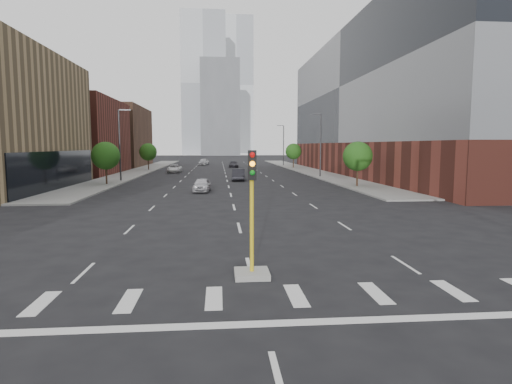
{
  "coord_description": "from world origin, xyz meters",
  "views": [
    {
      "loc": [
        -1.13,
        -5.47,
        4.55
      ],
      "look_at": [
        0.53,
        13.34,
        2.5
      ],
      "focal_mm": 30.0,
      "sensor_mm": 36.0,
      "label": 1
    }
  ],
  "objects": [
    {
      "name": "sidewalk_left_far",
      "position": [
        -15.0,
        74.0,
        0.07
      ],
      "size": [
        5.0,
        92.0,
        0.15
      ],
      "primitive_type": "cube",
      "color": "gray",
      "rests_on": "ground"
    },
    {
      "name": "sidewalk_right_far",
      "position": [
        15.0,
        74.0,
        0.07
      ],
      "size": [
        5.0,
        92.0,
        0.15
      ],
      "primitive_type": "cube",
      "color": "gray",
      "rests_on": "ground"
    },
    {
      "name": "building_left_far_a",
      "position": [
        -27.5,
        66.0,
        6.0
      ],
      "size": [
        20.0,
        22.0,
        12.0
      ],
      "primitive_type": "cube",
      "color": "brown",
      "rests_on": "ground"
    },
    {
      "name": "building_left_far_b",
      "position": [
        -27.5,
        92.0,
        6.5
      ],
      "size": [
        20.0,
        24.0,
        13.0
      ],
      "primitive_type": "cube",
      "color": "brown",
      "rests_on": "ground"
    },
    {
      "name": "building_right_main",
      "position": [
        29.5,
        60.0,
        11.0
      ],
      "size": [
        24.0,
        70.0,
        22.0
      ],
      "color": "brown",
      "rests_on": "ground"
    },
    {
      "name": "tower_left",
      "position": [
        -8.0,
        220.0,
        35.0
      ],
      "size": [
        22.0,
        22.0,
        70.0
      ],
      "primitive_type": "cube",
      "color": "#B2B7BC",
      "rests_on": "ground"
    },
    {
      "name": "tower_right",
      "position": [
        10.0,
        260.0,
        40.0
      ],
      "size": [
        20.0,
        20.0,
        80.0
      ],
      "primitive_type": "cube",
      "color": "#B2B7BC",
      "rests_on": "ground"
    },
    {
      "name": "tower_mid",
      "position": [
        0.0,
        200.0,
        22.0
      ],
      "size": [
        18.0,
        18.0,
        44.0
      ],
      "primitive_type": "cube",
      "color": "slate",
      "rests_on": "ground"
    },
    {
      "name": "median_traffic_signal",
      "position": [
        0.0,
        8.97,
        0.97
      ],
      "size": [
        1.2,
        1.2,
        4.4
      ],
      "color": "#999993",
      "rests_on": "ground"
    },
    {
      "name": "streetlight_right_a",
      "position": [
        13.41,
        55.0,
        5.01
      ],
      "size": [
        1.6,
        0.22,
        9.07
      ],
      "color": "#2D2D30",
      "rests_on": "ground"
    },
    {
      "name": "streetlight_right_b",
      "position": [
        13.41,
        90.0,
        5.01
      ],
      "size": [
        1.6,
        0.22,
        9.07
      ],
      "color": "#2D2D30",
      "rests_on": "ground"
    },
    {
      "name": "streetlight_left",
      "position": [
        -13.41,
        50.0,
        5.01
      ],
      "size": [
        1.6,
        0.22,
        9.07
      ],
      "color": "#2D2D30",
      "rests_on": "ground"
    },
    {
      "name": "tree_left_near",
      "position": [
        -14.0,
        45.0,
        3.39
      ],
      "size": [
        3.2,
        3.2,
        4.85
      ],
      "color": "#382619",
      "rests_on": "ground"
    },
    {
      "name": "tree_left_far",
      "position": [
        -14.0,
        75.0,
        3.39
      ],
      "size": [
        3.2,
        3.2,
        4.85
      ],
      "color": "#382619",
      "rests_on": "ground"
    },
    {
      "name": "tree_right_near",
      "position": [
        14.0,
        40.0,
        3.39
      ],
      "size": [
        3.2,
        3.2,
        4.85
      ],
      "color": "#382619",
      "rests_on": "ground"
    },
    {
      "name": "tree_right_far",
      "position": [
        14.0,
        80.0,
        3.39
      ],
      "size": [
        3.2,
        3.2,
        4.85
      ],
      "color": "#382619",
      "rests_on": "ground"
    },
    {
      "name": "car_near_left",
      "position": [
        -2.78,
        37.0,
        0.68
      ],
      "size": [
        1.87,
        4.1,
        1.36
      ],
      "primitive_type": "imported",
      "rotation": [
        0.0,
        0.0,
        -0.07
      ],
      "color": "silver",
      "rests_on": "ground"
    },
    {
      "name": "car_mid_right",
      "position": [
        1.5,
        50.43,
        0.77
      ],
      "size": [
        1.92,
        4.76,
        1.54
      ],
      "primitive_type": "imported",
      "rotation": [
        0.0,
        0.0,
        -0.06
      ],
      "color": "black",
      "rests_on": "ground"
    },
    {
      "name": "car_far_left",
      "position": [
        -8.54,
        67.73,
        0.67
      ],
      "size": [
        2.26,
        4.83,
        1.34
      ],
      "primitive_type": "imported",
      "rotation": [
        0.0,
        0.0,
        -0.01
      ],
      "color": "white",
      "rests_on": "ground"
    },
    {
      "name": "car_deep_right",
      "position": [
        2.03,
        83.72,
        0.67
      ],
      "size": [
        1.92,
        4.62,
        1.33
      ],
      "primitive_type": "imported",
      "rotation": [
        0.0,
        0.0,
        0.01
      ],
      "color": "#232228",
      "rests_on": "ground"
    },
    {
      "name": "car_distant",
      "position": [
        -4.55,
        95.72,
        0.79
      ],
      "size": [
        2.59,
        4.89,
        1.58
      ],
      "primitive_type": "imported",
      "rotation": [
        0.0,
        0.0,
        -0.16
      ],
      "color": "#B3B4B8",
      "rests_on": "ground"
    }
  ]
}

